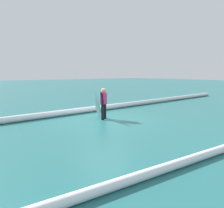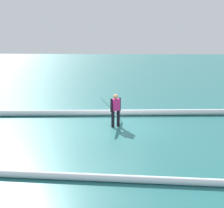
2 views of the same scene
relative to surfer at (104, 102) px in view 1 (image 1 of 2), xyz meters
name	(u,v)px [view 1 (image 1 of 2)]	position (x,y,z in m)	size (l,w,h in m)	color
ground_plane	(105,119)	(-0.07, -0.01, -0.81)	(120.99, 120.99, 0.00)	#236666
surfer	(104,102)	(0.00, 0.00, 0.00)	(0.45, 0.43, 1.44)	black
surfboard	(97,104)	(0.18, -0.26, -0.13)	(1.10, 1.18, 1.38)	white
wave_crest_foreground	(114,106)	(-2.34, -2.20, -0.66)	(0.30, 0.30, 23.40)	white
wave_crest_midground	(217,151)	(0.32, 5.56, -0.71)	(0.21, 0.21, 15.27)	white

